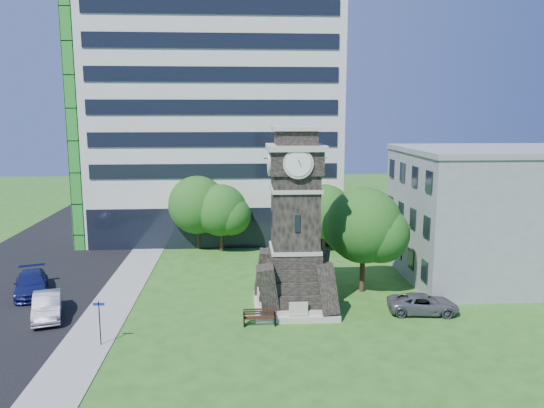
{
  "coord_description": "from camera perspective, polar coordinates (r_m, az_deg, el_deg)",
  "views": [
    {
      "loc": [
        -0.62,
        -32.05,
        13.12
      ],
      "look_at": [
        1.82,
        7.58,
        6.24
      ],
      "focal_mm": 35.0,
      "sensor_mm": 36.0,
      "label": 1
    }
  ],
  "objects": [
    {
      "name": "car_street_north",
      "position": [
        42.84,
        -24.47,
        -7.81
      ],
      "size": [
        3.82,
        5.85,
        1.58
      ],
      "primitive_type": "imported",
      "rotation": [
        0.0,
        0.0,
        0.32
      ],
      "color": "#131A54",
      "rests_on": "ground"
    },
    {
      "name": "office_tall",
      "position": [
        57.96,
        -6.19,
        10.87
      ],
      "size": [
        26.2,
        15.11,
        28.6
      ],
      "color": "silver",
      "rests_on": "ground"
    },
    {
      "name": "street_sign",
      "position": [
        32.13,
        -18.06,
        -11.59
      ],
      "size": [
        0.63,
        0.06,
        2.64
      ],
      "rotation": [
        0.0,
        0.0,
        -0.02
      ],
      "color": "black",
      "rests_on": "ground"
    },
    {
      "name": "park_bench",
      "position": [
        33.77,
        -1.37,
        -12.01
      ],
      "size": [
        2.04,
        0.54,
        1.05
      ],
      "rotation": [
        0.0,
        0.0,
        0.03
      ],
      "color": "black",
      "rests_on": "ground"
    },
    {
      "name": "tree_nw",
      "position": [
        51.41,
        -7.91,
        -0.27
      ],
      "size": [
        6.19,
        5.63,
        7.17
      ],
      "rotation": [
        0.0,
        0.0,
        0.32
      ],
      "color": "#332114",
      "rests_on": "ground"
    },
    {
      "name": "ground",
      "position": [
        34.64,
        -2.29,
        -12.43
      ],
      "size": [
        160.0,
        160.0,
        0.0
      ],
      "primitive_type": "plane",
      "color": "#2A5B1A",
      "rests_on": "ground"
    },
    {
      "name": "clock_tower",
      "position": [
        35.13,
        2.48,
        -3.07
      ],
      "size": [
        5.4,
        5.4,
        12.22
      ],
      "color": "#B4AD9D",
      "rests_on": "ground"
    },
    {
      "name": "car_east_lot",
      "position": [
        36.97,
        15.93,
        -10.29
      ],
      "size": [
        4.82,
        2.6,
        1.28
      ],
      "primitive_type": "imported",
      "rotation": [
        0.0,
        0.0,
        1.47
      ],
      "color": "#58575D",
      "rests_on": "ground"
    },
    {
      "name": "car_street_mid",
      "position": [
        37.78,
        -23.04,
        -10.04
      ],
      "size": [
        2.99,
        5.06,
        1.58
      ],
      "primitive_type": "imported",
      "rotation": [
        0.0,
        0.0,
        0.3
      ],
      "color": "#919398",
      "rests_on": "ground"
    },
    {
      "name": "office_low",
      "position": [
        45.73,
        23.3,
        -0.95
      ],
      "size": [
        15.2,
        12.2,
        10.4
      ],
      "color": "gray",
      "rests_on": "ground"
    },
    {
      "name": "sidewalk",
      "position": [
        40.29,
        -16.29,
        -9.54
      ],
      "size": [
        3.0,
        70.0,
        0.06
      ],
      "primitive_type": "cube",
      "color": "gray",
      "rests_on": "ground"
    },
    {
      "name": "tree_nc",
      "position": [
        50.36,
        -5.43,
        -0.84
      ],
      "size": [
        5.42,
        4.93,
        6.46
      ],
      "rotation": [
        0.0,
        0.0,
        -0.36
      ],
      "color": "#332114",
      "rests_on": "ground"
    },
    {
      "name": "tree_ne",
      "position": [
        51.18,
        5.72,
        -0.97
      ],
      "size": [
        5.81,
        5.28,
        6.36
      ],
      "rotation": [
        0.0,
        0.0,
        -0.25
      ],
      "color": "#332114",
      "rests_on": "ground"
    },
    {
      "name": "tree_east",
      "position": [
        39.16,
        9.93,
        -2.54
      ],
      "size": [
        6.13,
        5.58,
        7.82
      ],
      "rotation": [
        0.0,
        0.0,
        0.2
      ],
      "color": "#332114",
      "rests_on": "ground"
    }
  ]
}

